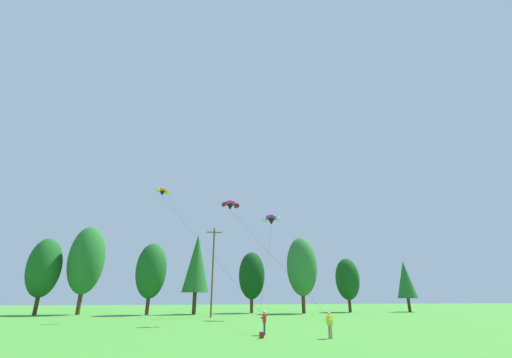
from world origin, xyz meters
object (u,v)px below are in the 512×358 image
kite_flyer_near (264,321)px  utility_pole (213,269)px  parafoil_kite_mid_magenta (230,205)px  parafoil_kite_far_orange (163,192)px  parafoil_kite_high_purple (271,220)px  backpack (262,335)px  kite_flyer_mid (330,323)px

kite_flyer_near → utility_pole: bearing=96.7°
parafoil_kite_mid_magenta → parafoil_kite_far_orange: (-8.46, 5.90, 2.96)m
parafoil_kite_high_purple → backpack: parafoil_kite_high_purple is taller
parafoil_kite_high_purple → kite_flyer_mid: bearing=-92.6°
kite_flyer_mid → parafoil_kite_mid_magenta: parafoil_kite_mid_magenta is taller
kite_flyer_mid → kite_flyer_near: bearing=144.5°
parafoil_kite_high_purple → kite_flyer_near: bearing=-105.4°
utility_pole → kite_flyer_near: utility_pole is taller
utility_pole → parafoil_kite_high_purple: 11.03m
parafoil_kite_mid_magenta → backpack: (1.04, -12.74, -12.64)m
utility_pole → parafoil_kite_mid_magenta: 13.36m
kite_flyer_near → parafoil_kite_far_orange: size_ratio=0.10×
utility_pole → backpack: (2.09, -24.41, -6.22)m
parafoil_kite_high_purple → parafoil_kite_far_orange: 15.38m
parafoil_kite_mid_magenta → parafoil_kite_far_orange: bearing=145.1°
parafoil_kite_high_purple → parafoil_kite_far_orange: (-15.06, -1.22, 2.86)m
utility_pole → kite_flyer_near: (2.67, -22.64, -5.42)m
kite_flyer_near → parafoil_kite_high_purple: bearing=74.6°
utility_pole → backpack: size_ratio=30.74×
utility_pole → parafoil_kite_mid_magenta: size_ratio=0.84×
parafoil_kite_mid_magenta → parafoil_kite_high_purple: bearing=47.2°
kite_flyer_near → parafoil_kite_high_purple: parafoil_kite_high_purple is taller
backpack → parafoil_kite_far_orange: bearing=22.9°
parafoil_kite_high_purple → backpack: (-5.56, -19.86, -12.74)m
kite_flyer_mid → backpack: size_ratio=4.23×
parafoil_kite_far_orange → utility_pole: bearing=37.9°
parafoil_kite_high_purple → backpack: 24.25m
kite_flyer_mid → backpack: (-4.61, 1.09, -0.80)m
parafoil_kite_far_orange → backpack: bearing=-63.0°
utility_pole → parafoil_kite_high_purple: (7.65, -4.55, 6.52)m
backpack → parafoil_kite_mid_magenta: bearing=0.6°
backpack → utility_pole: bearing=0.8°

